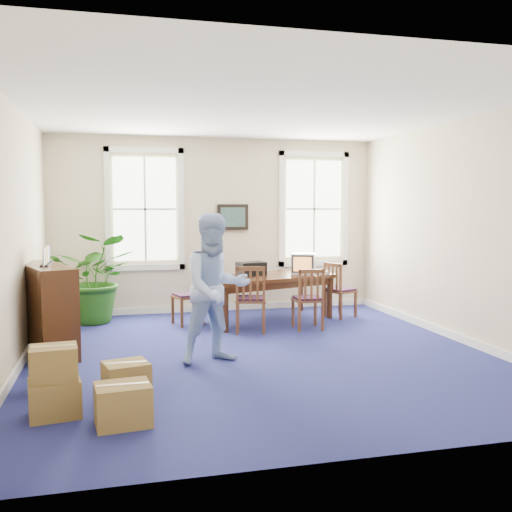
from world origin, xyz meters
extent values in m
plane|color=navy|center=(0.00, 0.00, 0.00)|extent=(6.50, 6.50, 0.00)
plane|color=white|center=(0.00, 0.00, 3.20)|extent=(6.50, 6.50, 0.00)
plane|color=beige|center=(0.00, 3.25, 1.60)|extent=(6.50, 0.00, 6.50)
plane|color=beige|center=(0.00, -3.25, 1.60)|extent=(6.50, 0.00, 6.50)
plane|color=beige|center=(-3.00, 0.00, 1.60)|extent=(0.00, 6.50, 6.50)
plane|color=beige|center=(3.00, 0.00, 1.60)|extent=(0.00, 6.50, 6.50)
cube|color=white|center=(0.00, 3.22, 0.06)|extent=(6.00, 0.04, 0.12)
cube|color=white|center=(-2.97, 0.00, 0.06)|extent=(0.04, 6.50, 0.12)
cube|color=white|center=(2.97, 0.00, 0.06)|extent=(0.04, 6.50, 0.12)
cube|color=white|center=(1.65, 2.11, 0.80)|extent=(0.23, 0.25, 0.05)
cube|color=black|center=(0.40, 2.16, 0.89)|extent=(0.52, 0.40, 0.23)
imported|color=#9DB9EE|center=(-0.63, -0.25, 0.93)|extent=(1.04, 0.89, 1.86)
cube|color=#3E1F0E|center=(-2.75, 0.80, 0.63)|extent=(0.95, 1.66, 1.25)
imported|color=#1D5011|center=(-2.17, 2.66, 0.76)|extent=(1.53, 1.39, 1.51)
camera|label=1|loc=(-1.83, -7.19, 1.95)|focal=40.00mm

